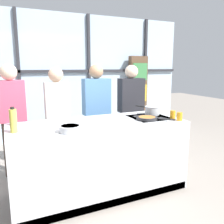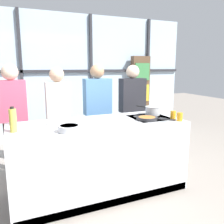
% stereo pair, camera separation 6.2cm
% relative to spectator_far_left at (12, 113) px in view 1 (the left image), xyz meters
% --- Properties ---
extents(ground_plane, '(18.00, 18.00, 0.00)m').
position_rel_spectator_far_left_xyz_m(ground_plane, '(1.00, -0.96, -0.97)').
color(ground_plane, gray).
extents(back_window_wall, '(6.40, 0.10, 2.80)m').
position_rel_spectator_far_left_xyz_m(back_window_wall, '(1.00, 1.66, 0.43)').
color(back_window_wall, silver).
rests_on(back_window_wall, ground_plane).
extents(bookshelf, '(0.47, 0.19, 1.89)m').
position_rel_spectator_far_left_xyz_m(bookshelf, '(3.01, 1.48, -0.02)').
color(bookshelf, brown).
rests_on(bookshelf, ground_plane).
extents(demo_island, '(2.22, 0.89, 0.94)m').
position_rel_spectator_far_left_xyz_m(demo_island, '(1.00, -0.96, -0.50)').
color(demo_island, silver).
rests_on(demo_island, ground_plane).
extents(spectator_far_left, '(0.40, 0.24, 1.68)m').
position_rel_spectator_far_left_xyz_m(spectator_far_left, '(0.00, 0.00, 0.00)').
color(spectator_far_left, '#47382D').
rests_on(spectator_far_left, ground_plane).
extents(spectator_center_left, '(0.37, 0.23, 1.63)m').
position_rel_spectator_far_left_xyz_m(spectator_center_left, '(0.67, -0.00, -0.02)').
color(spectator_center_left, black).
rests_on(spectator_center_left, ground_plane).
extents(spectator_center_right, '(0.46, 0.24, 1.68)m').
position_rel_spectator_far_left_xyz_m(spectator_center_right, '(1.33, -0.00, -0.02)').
color(spectator_center_right, '#47382D').
rests_on(spectator_center_right, ground_plane).
extents(spectator_far_right, '(0.46, 0.23, 1.67)m').
position_rel_spectator_far_left_xyz_m(spectator_far_right, '(2.00, -0.00, -0.03)').
color(spectator_far_right, black).
rests_on(spectator_far_right, ground_plane).
extents(frying_pan, '(0.40, 0.43, 0.04)m').
position_rel_spectator_far_left_xyz_m(frying_pan, '(1.65, -1.09, -0.01)').
color(frying_pan, '#232326').
rests_on(frying_pan, demo_island).
extents(saucepan, '(0.24, 0.38, 0.13)m').
position_rel_spectator_far_left_xyz_m(saucepan, '(1.89, -0.83, 0.03)').
color(saucepan, silver).
rests_on(saucepan, demo_island).
extents(white_plate, '(0.23, 0.23, 0.01)m').
position_rel_spectator_far_left_xyz_m(white_plate, '(0.47, -0.80, -0.03)').
color(white_plate, white).
rests_on(white_plate, demo_island).
extents(mixing_bowl, '(0.24, 0.24, 0.07)m').
position_rel_spectator_far_left_xyz_m(mixing_bowl, '(0.55, -1.25, 0.01)').
color(mixing_bowl, silver).
rests_on(mixing_bowl, demo_island).
extents(oil_bottle, '(0.08, 0.08, 0.28)m').
position_rel_spectator_far_left_xyz_m(oil_bottle, '(-0.01, -1.01, 0.10)').
color(oil_bottle, '#E0CC4C').
rests_on(oil_bottle, demo_island).
extents(pepper_grinder, '(0.05, 0.05, 0.20)m').
position_rel_spectator_far_left_xyz_m(pepper_grinder, '(-0.02, -0.63, 0.06)').
color(pepper_grinder, '#332319').
rests_on(pepper_grinder, demo_island).
extents(juice_glass_near, '(0.07, 0.07, 0.11)m').
position_rel_spectator_far_left_xyz_m(juice_glass_near, '(2.01, -1.30, 0.02)').
color(juice_glass_near, orange).
rests_on(juice_glass_near, demo_island).
extents(juice_glass_far, '(0.07, 0.07, 0.11)m').
position_rel_spectator_far_left_xyz_m(juice_glass_far, '(2.01, -1.16, 0.02)').
color(juice_glass_far, orange).
rests_on(juice_glass_far, demo_island).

